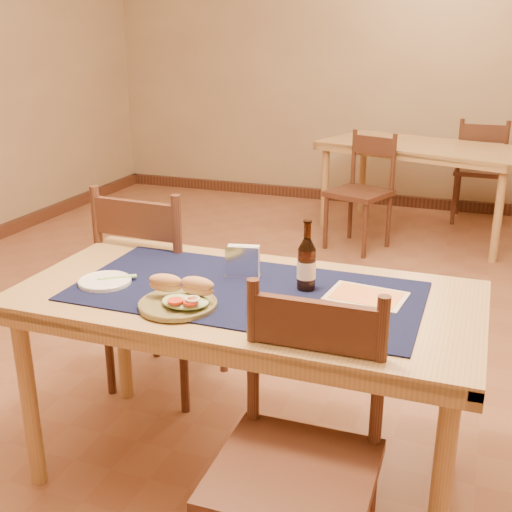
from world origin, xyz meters
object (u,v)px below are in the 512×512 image
(back_table, at_px, (425,155))
(chair_main_near, at_px, (298,458))
(main_table, at_px, (246,314))
(beer_bottle, at_px, (306,264))
(sandwich_plate, at_px, (180,299))
(napkin_holder, at_px, (243,262))
(chair_main_far, at_px, (160,286))

(back_table, bearing_deg, chair_main_near, -88.80)
(back_table, bearing_deg, main_table, -94.33)
(chair_main_near, xyz_separation_m, beer_bottle, (-0.15, 0.57, 0.36))
(back_table, distance_m, chair_main_near, 3.89)
(sandwich_plate, relative_size, napkin_holder, 1.87)
(main_table, height_order, back_table, same)
(sandwich_plate, bearing_deg, napkin_holder, 74.59)
(main_table, bearing_deg, napkin_holder, 116.12)
(sandwich_plate, height_order, beer_bottle, beer_bottle)
(chair_main_far, distance_m, napkin_holder, 0.69)
(napkin_holder, bearing_deg, beer_bottle, -9.20)
(sandwich_plate, distance_m, napkin_holder, 0.34)
(napkin_holder, bearing_deg, sandwich_plate, -105.41)
(chair_main_far, xyz_separation_m, sandwich_plate, (0.44, -0.66, 0.27))
(napkin_holder, bearing_deg, chair_main_far, 148.01)
(main_table, xyz_separation_m, beer_bottle, (0.19, 0.09, 0.18))
(back_table, xyz_separation_m, chair_main_near, (0.08, -3.88, -0.18))
(main_table, bearing_deg, sandwich_plate, -127.03)
(main_table, xyz_separation_m, chair_main_far, (-0.60, 0.46, -0.15))
(main_table, distance_m, beer_bottle, 0.28)
(chair_main_far, distance_m, beer_bottle, 0.93)
(sandwich_plate, bearing_deg, beer_bottle, 40.00)
(chair_main_near, height_order, sandwich_plate, chair_main_near)
(main_table, relative_size, chair_main_near, 1.70)
(main_table, xyz_separation_m, chair_main_near, (0.34, -0.49, -0.18))
(back_table, xyz_separation_m, napkin_holder, (-0.32, -3.27, 0.14))
(back_table, bearing_deg, sandwich_plate, -96.50)
(chair_main_near, bearing_deg, sandwich_plate, 149.88)
(chair_main_near, relative_size, sandwich_plate, 3.63)
(back_table, bearing_deg, chair_main_far, -106.20)
(chair_main_near, bearing_deg, napkin_holder, 123.09)
(chair_main_near, distance_m, sandwich_plate, 0.64)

